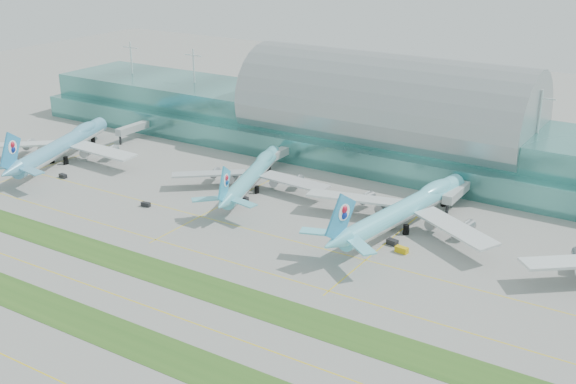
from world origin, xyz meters
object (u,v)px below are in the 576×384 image
Objects in this scene: airliner_a at (63,144)px; airliner_b at (253,174)px; terminal at (385,125)px; airliner_c at (406,208)px.

airliner_a is 1.16× the size of airliner_b.
terminal reaches higher than airliner_c.
airliner_c is at bearing -14.52° from airliner_a.
terminal is at bearing 49.00° from airliner_b.
airliner_a is at bearing -146.86° from terminal.
airliner_c is at bearing -59.00° from terminal.
airliner_b is at bearing -9.64° from airliner_a.
terminal is 4.40× the size of airliner_a.
airliner_a is 0.98× the size of airliner_c.
airliner_b is at bearing -113.61° from terminal.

